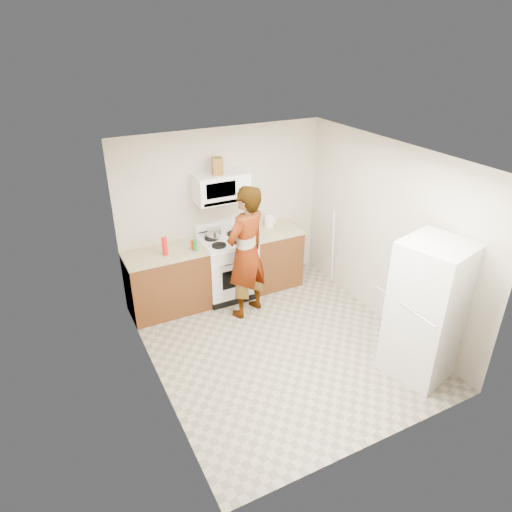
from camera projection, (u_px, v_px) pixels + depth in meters
floor at (281, 345)px, 5.99m from camera, size 3.60×3.60×0.00m
back_wall at (224, 212)px, 6.85m from camera, size 3.20×0.02×2.50m
right_wall at (387, 236)px, 6.07m from camera, size 0.02×3.60×2.50m
cabinet_left at (167, 282)px, 6.55m from camera, size 1.12×0.62×0.90m
counter_left at (164, 253)px, 6.34m from camera, size 1.14×0.64×0.03m
cabinet_right at (272, 258)px, 7.25m from camera, size 0.80×0.62×0.90m
counter_right at (273, 231)px, 7.04m from camera, size 0.82×0.64×0.03m
gas_range at (227, 266)px, 6.91m from camera, size 0.76×0.65×1.13m
microwave at (221, 187)px, 6.46m from camera, size 0.76×0.38×0.40m
person at (246, 253)px, 6.25m from camera, size 0.82×0.70×1.92m
fridge at (427, 310)px, 5.20m from camera, size 0.85×0.85×1.70m
kettle at (269, 221)px, 7.11m from camera, size 0.14×0.14×0.17m
jug at (217, 166)px, 6.27m from camera, size 0.17×0.17×0.24m
saucepan at (214, 233)px, 6.74m from camera, size 0.23×0.23×0.12m
tray at (240, 240)px, 6.65m from camera, size 0.29×0.23×0.05m
bottle_spray at (165, 246)px, 6.21m from camera, size 0.09×0.09×0.26m
bottle_hot_sauce at (192, 245)px, 6.38m from camera, size 0.05×0.05×0.14m
bottle_green_cap at (195, 245)px, 6.33m from camera, size 0.06×0.06×0.18m
pot_lid at (191, 249)px, 6.41m from camera, size 0.29×0.29×0.01m
broom at (333, 247)px, 7.13m from camera, size 0.22×0.20×1.28m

